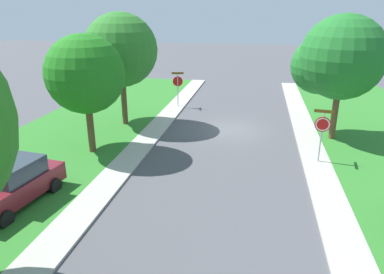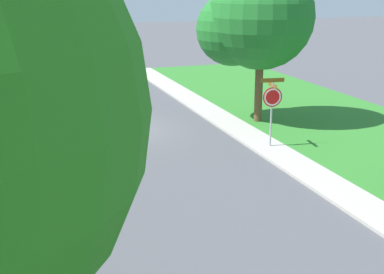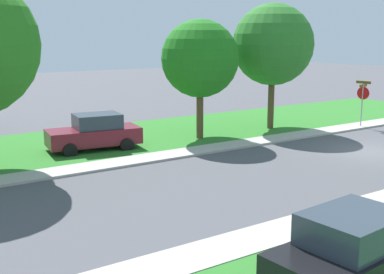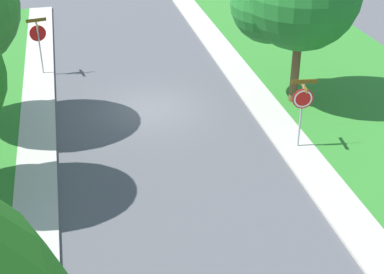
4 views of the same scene
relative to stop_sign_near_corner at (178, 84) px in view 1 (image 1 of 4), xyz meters
The scene contains 9 objects.
ground_plane 6.89m from the stop_sign_near_corner, 132.69° to the left, with size 120.00×120.00×0.00m, color #4C4C51.
sidewalk_east 16.97m from the stop_sign_near_corner, 89.30° to the left, with size 1.40×56.00×0.10m, color #ADA89E.
sidewalk_west 19.30m from the stop_sign_near_corner, 118.59° to the left, with size 1.40×56.00×0.10m, color #ADA89E.
stop_sign_near_corner is the anchor object (origin of this frame).
stop_sign_far_corner 13.12m from the stop_sign_near_corner, 134.94° to the left, with size 0.91×0.91×2.77m.
car_maroon_driveway_right 15.98m from the stop_sign_near_corner, 78.71° to the left, with size 2.46×4.50×1.76m.
tree_corner_large 10.47m from the stop_sign_near_corner, 74.75° to the left, with size 4.29×3.99×6.23m.
tree_sidewalk_near 6.25m from the stop_sign_near_corner, 60.47° to the left, with size 4.94×4.59×7.19m.
tree_sidewalk_mid 11.91m from the stop_sign_near_corner, 152.53° to the left, with size 5.01×4.66×7.13m.
Camera 1 is at (-1.56, 21.76, 7.30)m, focal length 33.45 mm.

